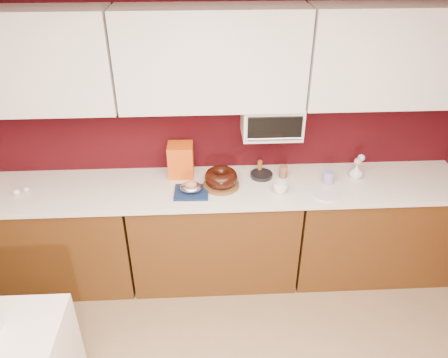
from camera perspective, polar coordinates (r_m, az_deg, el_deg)
ceiling at (r=0.97m, az=1.41°, el=18.89°), size 4.00×4.50×0.02m
wall_back at (r=3.51m, az=-1.56°, el=6.66°), size 4.00×0.02×2.50m
base_cabinet_left at (r=3.88m, az=-21.49°, el=-7.27°), size 1.31×0.58×0.86m
base_cabinet_center at (r=3.67m, az=-1.24°, el=-7.12°), size 1.31×0.58×0.86m
base_cabinet_right at (r=3.93m, az=18.69°, el=-6.12°), size 1.31×0.58×0.86m
countertop at (r=3.41m, az=-1.32°, el=-1.18°), size 4.00×0.62×0.04m
upper_cabinet_left at (r=3.39m, az=-25.51°, el=13.64°), size 1.31×0.33×0.70m
upper_cabinet_center at (r=3.15m, az=-1.63°, el=15.39°), size 1.31×0.33×0.70m
upper_cabinet_right at (r=3.44m, az=21.94°, el=14.65°), size 1.31×0.33×0.70m
toaster_oven at (r=3.36m, az=6.23°, el=7.70°), size 0.45×0.30×0.25m
toaster_oven_door at (r=3.22m, az=6.65°, el=6.57°), size 0.40×0.02×0.18m
toaster_oven_handle at (r=3.24m, az=6.61°, el=5.25°), size 0.42×0.02×0.02m
cake_base at (r=3.39m, az=-0.38°, el=-0.77°), size 0.35×0.35×0.03m
bundt_cake at (r=3.35m, az=-0.38°, el=0.20°), size 0.32×0.32×0.10m
navy_towel at (r=3.31m, az=-4.30°, el=-1.74°), size 0.26×0.22×0.02m
foil_ham_nest at (r=3.29m, az=-4.33°, el=-1.08°), size 0.21×0.19×0.06m
roasted_ham at (r=3.28m, az=-4.34°, el=-0.71°), size 0.11×0.10×0.06m
pandoro_box at (r=3.50m, az=-5.67°, el=2.48°), size 0.20×0.18×0.27m
dark_pan at (r=3.52m, az=4.91°, el=0.53°), size 0.19×0.19×0.03m
coffee_mug at (r=3.32m, az=7.38°, el=-0.98°), size 0.13×0.13×0.10m
blue_jar at (r=3.51m, az=13.50°, el=0.23°), size 0.08×0.08×0.10m
flower_vase at (r=3.63m, az=16.89°, el=1.04°), size 0.09×0.09×0.13m
flower_pink at (r=3.59m, az=17.09°, el=2.20°), size 0.06×0.06×0.06m
flower_blue at (r=3.61m, az=17.50°, el=2.67°), size 0.06×0.06×0.06m
china_plate at (r=3.38m, az=13.10°, el=-1.88°), size 0.25×0.25×0.01m
amber_bottle at (r=3.56m, az=4.70°, el=1.64°), size 0.05×0.05×0.11m
paper_cup at (r=3.52m, az=7.75°, el=0.97°), size 0.08×0.08×0.10m
egg_left at (r=3.64m, az=-25.50°, el=-1.57°), size 0.06×0.05×0.04m
egg_right at (r=3.64m, az=-24.41°, el=-1.25°), size 0.06×0.06×0.04m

